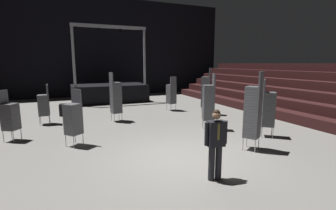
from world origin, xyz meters
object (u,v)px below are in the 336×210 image
Objects in this scene: man_with_tie at (216,141)px; equipment_road_case at (69,109)px; chair_stack_mid_right at (268,109)px; chair_stack_aisle_left at (209,102)px; stage_riser at (110,92)px; chair_stack_mid_centre at (10,116)px; chair_stack_aisle_right at (116,97)px; chair_stack_front_right at (253,111)px; chair_stack_rear_centre at (206,91)px; chair_stack_rear_left at (171,94)px; chair_stack_mid_left at (44,104)px; chair_stack_front_left at (73,118)px.

man_with_tie is 1.87× the size of equipment_road_case.
chair_stack_mid_right is 2.27m from chair_stack_aisle_left.
stage_riser is at bearing -120.45° from chair_stack_mid_right.
chair_stack_aisle_right is at bearing 140.27° from chair_stack_mid_centre.
chair_stack_front_right reaches higher than man_with_tie.
chair_stack_rear_centre is at bearing -114.07° from man_with_tie.
man_with_tie is 9.71m from equipment_road_case.
chair_stack_rear_left is 0.85× the size of chair_stack_aisle_left.
stage_riser reaches higher than chair_stack_mid_left.
equipment_road_case is at bearing -96.83° from chair_stack_mid_right.
man_with_tie is 0.79× the size of chair_stack_mid_right.
equipment_road_case is (-2.05, 2.44, -0.86)m from chair_stack_aisle_right.
chair_stack_front_left is at bearing 84.40° from chair_stack_mid_centre.
chair_stack_front_left is at bearing -162.33° from chair_stack_mid_left.
stage_riser is at bearing -33.98° from chair_stack_mid_left.
chair_stack_rear_left reaches higher than equipment_road_case.
chair_stack_rear_centre reaches higher than equipment_road_case.
chair_stack_rear_left is at bearing 80.43° from chair_stack_rear_centre.
chair_stack_rear_left is 2.15m from chair_stack_rear_centre.
chair_stack_aisle_left is at bearing -105.29° from chair_stack_rear_left.
chair_stack_aisle_left is (2.46, -9.12, 0.46)m from stage_riser.
man_with_tie is 4.46m from chair_stack_aisle_left.
chair_stack_mid_left is 0.78× the size of chair_stack_aisle_right.
stage_riser is at bearing -54.53° from chair_stack_front_left.
chair_stack_aisle_left is 4.33m from chair_stack_aisle_right.
chair_stack_mid_left reaches higher than equipment_road_case.
chair_stack_aisle_right is (-4.72, 0.28, -0.08)m from chair_stack_rear_centre.
chair_stack_aisle_right is (-4.69, 4.63, 0.08)m from chair_stack_mid_right.
chair_stack_aisle_left is (6.28, -3.61, 0.25)m from chair_stack_mid_left.
chair_stack_rear_left is at bearing -129.08° from chair_stack_mid_right.
man_with_tie is 8.58m from chair_stack_rear_left.
chair_stack_rear_centre is at bearing -96.40° from chair_stack_mid_left.
chair_stack_aisle_left is at bearing -114.17° from man_with_tie.
chair_stack_front_right is (2.43, -11.71, 0.55)m from stage_riser.
chair_stack_rear_centre is 4.73m from chair_stack_aisle_right.
chair_stack_mid_right reaches higher than chair_stack_rear_left.
chair_stack_aisle_left is at bearing 38.06° from chair_stack_aisle_right.
chair_stack_mid_left is at bearing -84.93° from chair_stack_mid_right.
man_with_tie is at bearing -165.79° from chair_stack_rear_centre.
chair_stack_mid_left is at bearing 103.75° from chair_stack_front_right.
chair_stack_aisle_right reaches higher than equipment_road_case.
chair_stack_aisle_right is (-0.75, -6.20, 0.46)m from stage_riser.
equipment_road_case is (-5.51, 0.99, -0.69)m from chair_stack_rear_left.
chair_stack_aisle_left is (-1.48, 1.72, 0.08)m from chair_stack_mid_right.
chair_stack_front_left reaches higher than chair_stack_mid_left.
chair_stack_rear_centre reaches higher than chair_stack_mid_left.
chair_stack_aisle_right is (3.98, 1.49, 0.25)m from chair_stack_mid_centre.
equipment_road_case is at bearing -176.48° from chair_stack_mid_centre.
equipment_road_case is at bearing -29.65° from chair_stack_mid_left.
chair_stack_front_right is at bearing -144.17° from man_with_tie.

